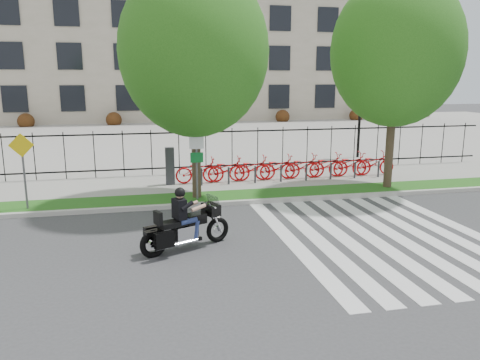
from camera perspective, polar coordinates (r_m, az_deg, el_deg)
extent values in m
plane|color=#38383A|center=(12.30, -3.44, -8.37)|extent=(120.00, 120.00, 0.00)
cube|color=#AFADA4|center=(16.15, -5.73, -3.07)|extent=(60.00, 0.20, 0.15)
cube|color=#225515|center=(16.97, -6.07, -2.32)|extent=(60.00, 1.50, 0.15)
cube|color=gray|center=(19.39, -6.90, -0.49)|extent=(60.00, 3.50, 0.15)
cube|color=gray|center=(36.67, -9.61, 5.42)|extent=(80.00, 34.00, 0.10)
cube|color=#A39983|center=(56.69, -11.09, 17.82)|extent=(60.00, 20.00, 20.00)
cylinder|color=black|center=(26.27, 14.34, 6.82)|extent=(0.14, 0.14, 4.00)
cylinder|color=black|center=(26.17, 14.57, 10.96)|extent=(0.06, 0.70, 0.70)
sphere|color=white|center=(26.01, 13.88, 11.21)|extent=(0.36, 0.36, 0.36)
sphere|color=white|center=(26.33, 15.27, 11.14)|extent=(0.36, 0.36, 0.36)
cylinder|color=#33281C|center=(16.63, -5.39, 3.93)|extent=(0.32, 0.32, 3.57)
ellipsoid|color=#1A5313|center=(16.48, -5.63, 15.39)|extent=(5.09, 5.09, 5.85)
cylinder|color=#33281C|center=(19.06, 17.83, 4.68)|extent=(0.32, 0.32, 3.71)
ellipsoid|color=#1A5313|center=(18.94, 18.51, 14.67)|extent=(4.88, 4.88, 5.62)
cube|color=#2D2D33|center=(18.93, -8.54, 1.70)|extent=(0.35, 0.25, 1.50)
imported|color=red|center=(19.09, -4.92, 1.18)|extent=(1.98, 0.69, 1.04)
cylinder|color=#2D2D33|center=(18.64, -4.71, 0.38)|extent=(0.08, 0.08, 0.70)
imported|color=red|center=(19.26, -1.68, 1.32)|extent=(1.98, 0.69, 1.04)
cylinder|color=#2D2D33|center=(18.81, -1.39, 0.53)|extent=(0.08, 0.08, 0.70)
imported|color=red|center=(19.49, 1.50, 1.45)|extent=(1.98, 0.69, 1.04)
cylinder|color=#2D2D33|center=(19.05, 1.86, 0.67)|extent=(0.08, 0.08, 0.70)
imported|color=red|center=(19.78, 4.60, 1.57)|extent=(1.98, 0.69, 1.04)
cylinder|color=#2D2D33|center=(19.34, 5.02, 0.81)|extent=(0.08, 0.08, 0.70)
imported|color=red|center=(20.12, 7.60, 1.69)|extent=(1.98, 0.69, 1.04)
cylinder|color=#2D2D33|center=(19.70, 8.08, 0.94)|extent=(0.08, 0.08, 0.70)
imported|color=red|center=(20.52, 10.49, 1.80)|extent=(1.98, 0.69, 1.04)
cylinder|color=#2D2D33|center=(20.10, 11.02, 1.07)|extent=(0.08, 0.08, 0.70)
imported|color=red|center=(20.97, 13.26, 1.90)|extent=(1.98, 0.69, 1.04)
cylinder|color=#2D2D33|center=(20.56, 13.84, 1.18)|extent=(0.08, 0.08, 0.70)
imported|color=red|center=(21.47, 15.92, 1.99)|extent=(1.98, 0.69, 1.04)
cylinder|color=#2D2D33|center=(21.06, 16.53, 1.29)|extent=(0.08, 0.08, 0.70)
cylinder|color=#59595B|center=(16.37, -5.30, 1.91)|extent=(0.07, 0.07, 2.50)
cube|color=white|center=(16.20, -5.34, 4.84)|extent=(0.50, 0.03, 0.60)
cube|color=#0C6626|center=(16.28, -5.30, 2.75)|extent=(0.45, 0.03, 0.35)
cylinder|color=#59595B|center=(16.66, -24.82, 0.82)|extent=(0.07, 0.07, 2.40)
cube|color=yellow|center=(16.49, -25.13, 3.86)|extent=(0.78, 0.03, 0.78)
torus|color=black|center=(12.70, -2.76, -6.07)|extent=(0.68, 0.39, 0.69)
torus|color=black|center=(11.84, -10.50, -7.66)|extent=(0.73, 0.43, 0.73)
cube|color=black|center=(12.42, -3.56, -3.58)|extent=(0.49, 0.62, 0.30)
cube|color=#26262B|center=(12.40, -3.30, -2.51)|extent=(0.33, 0.52, 0.30)
cube|color=silver|center=(12.19, -6.70, -6.41)|extent=(0.68, 0.55, 0.40)
cube|color=black|center=(12.23, -5.52, -4.70)|extent=(0.64, 0.53, 0.26)
cube|color=black|center=(11.93, -8.20, -5.30)|extent=(0.78, 0.61, 0.14)
cube|color=black|center=(11.70, -9.96, -4.60)|extent=(0.23, 0.35, 0.34)
cube|color=black|center=(11.59, -9.22, -7.22)|extent=(0.52, 0.34, 0.40)
cube|color=black|center=(12.10, -10.50, -6.42)|extent=(0.52, 0.34, 0.40)
cube|color=black|center=(11.92, -7.41, -3.50)|extent=(0.38, 0.46, 0.52)
sphere|color=tan|center=(11.84, -7.33, -1.72)|extent=(0.23, 0.23, 0.23)
sphere|color=black|center=(11.83, -7.34, -1.53)|extent=(0.27, 0.27, 0.27)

